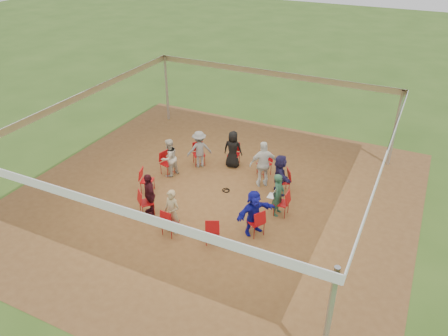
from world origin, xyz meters
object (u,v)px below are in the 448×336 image
at_px(chair_6, 147,181).
at_px(chair_4, 199,154).
at_px(person_seated_0, 278,195).
at_px(cable_coil, 226,190).
at_px(person_seated_4, 169,158).
at_px(person_seated_1, 280,174).
at_px(chair_0, 281,203).
at_px(chair_10, 256,222).
at_px(standing_person, 264,164).
at_px(chair_2, 264,164).
at_px(chair_7, 146,202).
at_px(chair_3, 234,155).
at_px(person_seated_2, 233,149).
at_px(laptop, 274,195).
at_px(person_seated_5, 149,194).
at_px(person_seated_3, 199,149).
at_px(chair_5, 167,163).
at_px(person_seated_6, 172,212).
at_px(chair_8, 170,222).
at_px(person_seated_7, 254,212).
at_px(chair_1, 283,181).
at_px(chair_9, 213,230).

bearing_deg(chair_6, chair_4, 147.27).
bearing_deg(person_seated_0, cable_coil, 75.70).
bearing_deg(cable_coil, person_seated_4, 178.26).
xyz_separation_m(person_seated_0, person_seated_1, (-0.37, 1.21, 0.00)).
xyz_separation_m(chair_0, person_seated_4, (-4.53, 0.56, 0.29)).
distance_m(chair_10, standing_person, 2.84).
xyz_separation_m(chair_2, chair_7, (-2.47, -3.98, 0.00)).
bearing_deg(chair_3, cable_coil, 97.76).
distance_m(chair_2, standing_person, 0.87).
bearing_deg(person_seated_1, chair_7, 98.40).
height_order(chair_0, person_seated_2, person_seated_2).
bearing_deg(person_seated_4, cable_coil, 103.75).
bearing_deg(standing_person, laptop, 87.61).
relative_size(chair_7, person_seated_0, 0.62).
height_order(chair_4, person_seated_5, person_seated_5).
relative_size(chair_2, laptop, 2.65).
bearing_deg(person_seated_1, person_seated_0, 163.64).
bearing_deg(person_seated_0, chair_6, 98.40).
height_order(chair_7, cable_coil, chair_7).
xyz_separation_m(chair_4, person_seated_5, (0.13, -3.48, 0.29)).
xyz_separation_m(person_seated_2, person_seated_3, (-1.14, -0.54, 0.00)).
distance_m(chair_0, laptop, 0.37).
distance_m(chair_2, person_seated_3, 2.51).
relative_size(person_seated_1, standing_person, 0.85).
relative_size(chair_7, person_seated_5, 0.62).
distance_m(chair_5, person_seated_5, 2.51).
bearing_deg(chair_2, person_seated_6, 97.97).
bearing_deg(chair_6, cable_coil, 99.57).
xyz_separation_m(chair_5, chair_8, (1.98, -2.98, 0.00)).
distance_m(chair_2, chair_4, 2.56).
height_order(chair_10, person_seated_2, person_seated_2).
bearing_deg(person_seated_6, chair_3, 98.40).
xyz_separation_m(person_seated_5, person_seated_7, (3.35, 0.53, 0.00)).
height_order(chair_10, laptop, chair_10).
bearing_deg(chair_0, person_seated_5, 113.86).
bearing_deg(laptop, person_seated_7, 170.77).
relative_size(person_seated_4, laptop, 4.30).
xyz_separation_m(chair_1, person_seated_5, (-3.41, -3.03, 0.29)).
distance_m(chair_3, chair_10, 4.30).
height_order(chair_4, chair_10, same).
xyz_separation_m(chair_2, cable_coil, (-0.78, -1.64, -0.43)).
xyz_separation_m(chair_8, person_seated_0, (2.55, 2.38, 0.29)).
bearing_deg(chair_10, person_seated_7, 90.00).
relative_size(chair_6, cable_coil, 2.66).
xyz_separation_m(person_seated_3, person_seated_5, (0.05, -3.39, 0.00)).
height_order(chair_1, person_seated_0, person_seated_0).
bearing_deg(chair_9, person_seated_3, 97.97).
height_order(chair_2, person_seated_4, person_seated_4).
bearing_deg(chair_1, chair_3, 32.73).
xyz_separation_m(chair_2, person_seated_4, (-3.11, -1.57, 0.29)).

